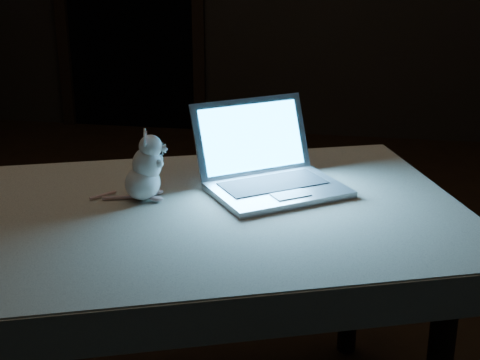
# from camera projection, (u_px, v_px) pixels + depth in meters

# --- Properties ---
(floor) EXTENTS (5.00, 5.00, 0.00)m
(floor) POSITION_uv_depth(u_px,v_px,m) (213.00, 316.00, 2.55)
(floor) COLOR black
(floor) RESTS_ON ground
(table) EXTENTS (1.45, 1.19, 0.67)m
(table) POSITION_uv_depth(u_px,v_px,m) (200.00, 328.00, 1.86)
(table) COLOR black
(table) RESTS_ON floor
(tablecloth) EXTENTS (1.60, 1.39, 0.10)m
(tablecloth) POSITION_uv_depth(u_px,v_px,m) (168.00, 218.00, 1.82)
(tablecloth) COLOR beige
(tablecloth) RESTS_ON table
(laptop) EXTENTS (0.45, 0.44, 0.23)m
(laptop) POSITION_uv_depth(u_px,v_px,m) (279.00, 152.00, 1.82)
(laptop) COLOR #A3A3A7
(laptop) RESTS_ON tablecloth
(plush_mouse) EXTENTS (0.19, 0.19, 0.18)m
(plush_mouse) POSITION_uv_depth(u_px,v_px,m) (142.00, 166.00, 1.78)
(plush_mouse) COLOR white
(plush_mouse) RESTS_ON tablecloth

